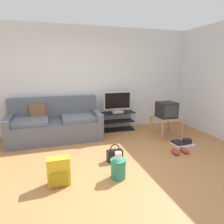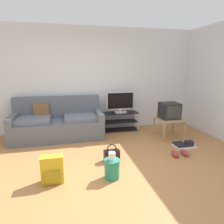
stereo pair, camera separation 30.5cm
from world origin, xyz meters
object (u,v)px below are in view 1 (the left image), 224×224
(flat_tv, at_px, (117,102))
(sneakers_pair, at_px, (180,151))
(backpack, at_px, (59,172))
(cleaning_bucket, at_px, (118,167))
(floor_tray, at_px, (183,143))
(couch, at_px, (55,124))
(crt_tv, at_px, (167,110))
(tv_stand, at_px, (117,121))
(handbag, at_px, (115,155))
(side_table, at_px, (166,120))

(flat_tv, bearing_deg, sneakers_pair, -68.65)
(sneakers_pair, bearing_deg, backpack, -170.17)
(cleaning_bucket, bearing_deg, floor_tray, 25.44)
(couch, xyz_separation_m, floor_tray, (2.66, -1.27, -0.31))
(crt_tv, height_order, sneakers_pair, crt_tv)
(tv_stand, xyz_separation_m, backpack, (-1.66, -2.24, -0.04))
(couch, bearing_deg, handbag, -57.86)
(crt_tv, distance_m, floor_tray, 0.91)
(handbag, distance_m, sneakers_pair, 1.35)
(backpack, bearing_deg, tv_stand, 55.97)
(side_table, relative_size, sneakers_pair, 1.61)
(tv_stand, distance_m, cleaning_bucket, 2.45)
(floor_tray, bearing_deg, cleaning_bucket, -154.56)
(crt_tv, bearing_deg, side_table, -90.00)
(couch, bearing_deg, floor_tray, -25.49)
(side_table, height_order, sneakers_pair, side_table)
(side_table, xyz_separation_m, cleaning_bucket, (-1.78, -1.50, -0.23))
(flat_tv, height_order, sneakers_pair, flat_tv)
(cleaning_bucket, distance_m, sneakers_pair, 1.56)
(backpack, distance_m, floor_tray, 2.81)
(backpack, relative_size, cleaning_bucket, 0.99)
(tv_stand, xyz_separation_m, cleaning_bucket, (-0.77, -2.32, -0.07))
(handbag, bearing_deg, cleaning_bucket, -102.78)
(handbag, height_order, floor_tray, handbag)
(flat_tv, xyz_separation_m, cleaning_bucket, (-0.77, -2.30, -0.59))
(backpack, distance_m, sneakers_pair, 2.40)
(tv_stand, distance_m, handbag, 1.87)
(cleaning_bucket, bearing_deg, backpack, 174.42)
(crt_tv, height_order, handbag, crt_tv)
(flat_tv, bearing_deg, tv_stand, 90.00)
(tv_stand, height_order, floor_tray, tv_stand)
(cleaning_bucket, bearing_deg, handbag, 77.22)
(crt_tv, relative_size, handbag, 1.30)
(cleaning_bucket, relative_size, floor_tray, 0.95)
(tv_stand, bearing_deg, sneakers_pair, -68.89)
(couch, distance_m, handbag, 1.86)
(side_table, xyz_separation_m, sneakers_pair, (-0.30, -1.01, -0.36))
(tv_stand, relative_size, sneakers_pair, 2.61)
(crt_tv, height_order, backpack, crt_tv)
(couch, height_order, flat_tv, flat_tv)
(flat_tv, height_order, crt_tv, flat_tv)
(couch, height_order, sneakers_pair, couch)
(couch, relative_size, tv_stand, 2.21)
(tv_stand, xyz_separation_m, flat_tv, (0.00, -0.02, 0.52))
(sneakers_pair, bearing_deg, flat_tv, 111.35)
(couch, bearing_deg, cleaning_bucket, -68.22)
(crt_tv, height_order, floor_tray, crt_tv)
(side_table, relative_size, cleaning_bucket, 1.39)
(tv_stand, height_order, handbag, tv_stand)
(flat_tv, relative_size, cleaning_bucket, 1.76)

